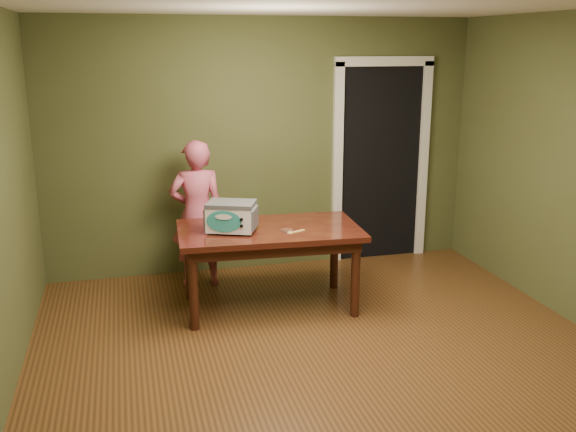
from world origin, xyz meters
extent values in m
plane|color=brown|center=(0.00, 0.00, 0.00)|extent=(5.00, 5.00, 0.00)
cube|color=#47512B|center=(0.00, 2.50, 1.30)|extent=(4.50, 0.02, 2.60)
cube|color=black|center=(1.30, 2.80, 1.05)|extent=(0.90, 0.60, 2.10)
cube|color=black|center=(1.30, 2.48, 1.05)|extent=(0.90, 0.02, 2.10)
cube|color=white|center=(0.80, 2.47, 1.05)|extent=(0.10, 0.06, 2.20)
cube|color=white|center=(1.80, 2.47, 1.05)|extent=(0.10, 0.06, 2.20)
cube|color=white|center=(1.30, 2.47, 2.15)|extent=(1.10, 0.06, 0.10)
cube|color=black|center=(-0.21, 1.37, 0.72)|extent=(1.65, 0.99, 0.05)
cube|color=#33160C|center=(-0.21, 1.37, 0.65)|extent=(1.52, 0.86, 0.10)
cylinder|color=#33160C|center=(-0.93, 1.06, 0.35)|extent=(0.08, 0.08, 0.70)
cylinder|color=#33160C|center=(-0.89, 1.76, 0.35)|extent=(0.08, 0.08, 0.70)
cylinder|color=#33160C|center=(0.47, 0.98, 0.35)|extent=(0.08, 0.08, 0.70)
cylinder|color=#33160C|center=(0.51, 1.68, 0.35)|extent=(0.08, 0.08, 0.70)
cylinder|color=#4C4F54|center=(-0.74, 1.30, 0.76)|extent=(0.03, 0.03, 0.02)
cylinder|color=#4C4F54|center=(-0.66, 1.50, 0.76)|extent=(0.03, 0.03, 0.02)
cylinder|color=#4C4F54|center=(-0.44, 1.18, 0.76)|extent=(0.03, 0.03, 0.02)
cylinder|color=#4C4F54|center=(-0.36, 1.38, 0.76)|extent=(0.03, 0.03, 0.02)
cube|color=white|center=(-0.55, 1.34, 0.88)|extent=(0.47, 0.41, 0.22)
cube|color=#4C4F54|center=(-0.55, 1.34, 1.00)|extent=(0.48, 0.42, 0.03)
cube|color=#4C4F54|center=(-0.74, 1.42, 0.88)|extent=(0.11, 0.24, 0.17)
cube|color=#4C4F54|center=(-0.36, 1.26, 0.88)|extent=(0.11, 0.24, 0.17)
ellipsoid|color=teal|center=(-0.63, 1.22, 0.88)|extent=(0.28, 0.12, 0.19)
cylinder|color=black|center=(-0.49, 1.16, 0.90)|extent=(0.03, 0.02, 0.03)
cylinder|color=black|center=(-0.49, 1.16, 0.85)|extent=(0.03, 0.02, 0.02)
cylinder|color=silver|center=(-0.09, 1.22, 0.76)|extent=(0.10, 0.10, 0.02)
cylinder|color=#4D2619|center=(-0.09, 1.22, 0.77)|extent=(0.09, 0.09, 0.01)
cube|color=#D7B45D|center=(-0.01, 1.18, 0.75)|extent=(0.17, 0.10, 0.01)
imported|color=#C04F68|center=(-0.76, 2.10, 0.73)|extent=(0.54, 0.36, 1.45)
camera|label=1|loc=(-1.42, -3.95, 2.33)|focal=40.00mm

